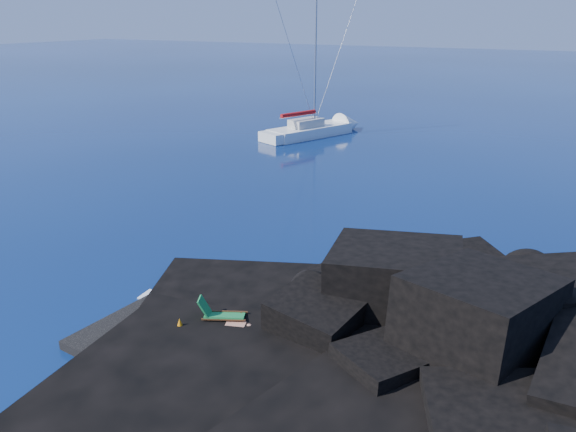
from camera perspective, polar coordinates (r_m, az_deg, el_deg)
name	(u,v)px	position (r m, az deg, el deg)	size (l,w,h in m)	color
ground	(102,324)	(23.79, -18.38, -10.38)	(400.00, 400.00, 0.00)	#031234
headland	(451,377)	(20.50, 16.21, -15.42)	(24.00, 24.00, 3.60)	black
beach	(202,348)	(21.44, -8.72, -13.07)	(8.50, 6.00, 0.70)	black
surf_foam	(274,299)	(24.43, -1.46, -8.43)	(10.00, 8.00, 0.06)	white
sailboat	(310,136)	(56.93, 2.26, 8.10)	(2.93, 13.99, 14.66)	white
deck_chair	(225,310)	(21.77, -6.47, -9.50)	(1.74, 0.76, 1.19)	#1B7B3C
towel	(236,330)	(21.62, -5.32, -11.42)	(1.92, 0.91, 0.05)	silver
sunbather	(236,326)	(21.54, -5.33, -11.05)	(1.83, 0.50, 0.27)	tan
marker_cone	(180,325)	(21.69, -10.92, -10.83)	(0.38, 0.38, 0.57)	orange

